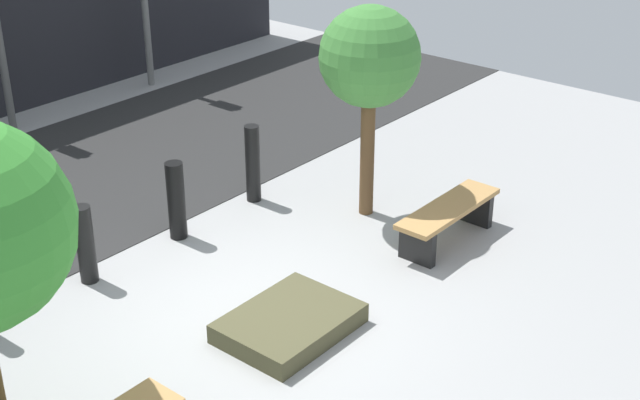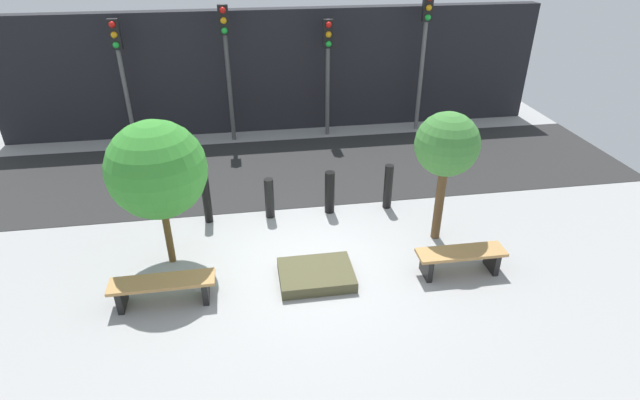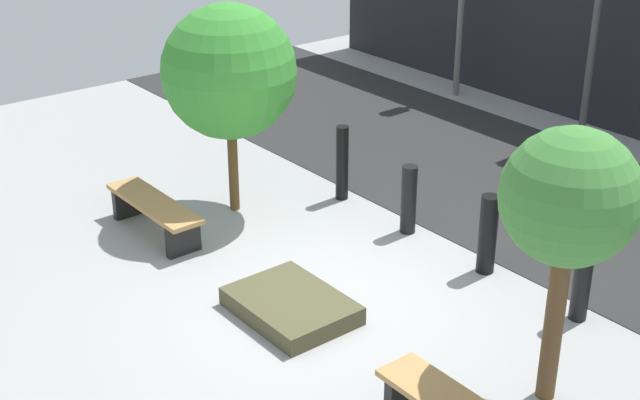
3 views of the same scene
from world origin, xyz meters
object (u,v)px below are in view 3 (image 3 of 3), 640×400
at_px(tree_behind_right_bench, 570,200).
at_px(bench_left, 154,210).
at_px(bollard_far_left, 342,163).
at_px(planter_bed, 291,306).
at_px(bollard_left, 409,200).
at_px(tree_behind_left_bench, 229,72).
at_px(bollard_center, 488,234).
at_px(bollard_right, 583,276).

bearing_deg(tree_behind_right_bench, bench_left, -167.05).
distance_m(bench_left, bollard_far_left, 2.68).
distance_m(planter_bed, bollard_left, 2.51).
relative_size(tree_behind_left_bench, bollard_center, 2.87).
relative_size(tree_behind_right_bench, bollard_center, 2.73).
distance_m(planter_bed, bollard_far_left, 3.15).
height_order(tree_behind_left_bench, bollard_center, tree_behind_left_bench).
bearing_deg(bollard_far_left, bench_left, -104.12).
bearing_deg(planter_bed, bollard_right, 50.00).
xyz_separation_m(planter_bed, tree_behind_left_bench, (-2.66, 1.02, 1.84)).
relative_size(tree_behind_right_bench, bollard_left, 2.92).
distance_m(bollard_far_left, bollard_right, 4.01).
relative_size(bench_left, bollard_left, 1.90).
bearing_deg(tree_behind_left_bench, bollard_center, 22.36).
xyz_separation_m(tree_behind_left_bench, bollard_center, (3.33, 1.37, -1.45)).
bearing_deg(tree_behind_left_bench, planter_bed, -21.05).
distance_m(bollard_left, bollard_right, 2.68).
xyz_separation_m(tree_behind_left_bench, bollard_right, (4.66, 1.37, -1.42)).
height_order(bollard_far_left, bollard_left, bollard_far_left).
bearing_deg(bollard_center, planter_bed, -105.63).
bearing_deg(bollard_left, bollard_right, 0.00).
bearing_deg(tree_behind_left_bench, tree_behind_right_bench, 0.00).
height_order(planter_bed, bollard_far_left, bollard_far_left).
relative_size(planter_bed, bollard_center, 1.36).
height_order(tree_behind_left_bench, tree_behind_right_bench, tree_behind_left_bench).
relative_size(bollard_far_left, bollard_left, 1.16).
xyz_separation_m(planter_bed, bollard_center, (0.67, 2.39, 0.39)).
bearing_deg(bollard_right, bollard_left, 180.00).
xyz_separation_m(bench_left, bollard_center, (3.33, 2.59, 0.16)).
height_order(planter_bed, bollard_center, bollard_center).
bearing_deg(bench_left, tree_behind_right_bench, 12.55).
relative_size(tree_behind_left_bench, bollard_right, 2.69).
xyz_separation_m(bench_left, bollard_right, (4.66, 2.59, 0.19)).
bearing_deg(tree_behind_right_bench, bollard_left, 157.64).
relative_size(planter_bed, bollard_left, 1.46).
distance_m(planter_bed, bollard_center, 2.51).
xyz_separation_m(tree_behind_left_bench, tree_behind_right_bench, (5.32, 0.00, 0.10)).
height_order(tree_behind_right_bench, bollard_far_left, tree_behind_right_bench).
height_order(bollard_center, bollard_right, bollard_right).
height_order(planter_bed, bollard_left, bollard_left).
bearing_deg(planter_bed, bollard_left, 105.63).
bearing_deg(bench_left, bollard_far_left, 75.47).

